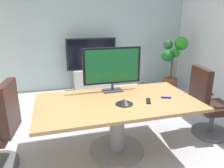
{
  "coord_description": "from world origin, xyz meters",
  "views": [
    {
      "loc": [
        -0.84,
        -2.43,
        1.78
      ],
      "look_at": [
        -0.09,
        0.26,
        0.9
      ],
      "focal_mm": 33.98,
      "sensor_mm": 36.0,
      "label": 1
    }
  ],
  "objects_px": {
    "conference_table": "(117,114)",
    "office_chair_right": "(208,108)",
    "conference_phone": "(124,102)",
    "remote_control": "(148,101)",
    "wall_display_unit": "(92,73)",
    "potted_plant": "(173,59)",
    "tv_monitor": "(112,67)"
  },
  "relations": [
    {
      "from": "tv_monitor",
      "to": "potted_plant",
      "type": "height_order",
      "value": "tv_monitor"
    },
    {
      "from": "tv_monitor",
      "to": "wall_display_unit",
      "type": "xyz_separation_m",
      "value": [
        0.1,
        2.21,
        -0.66
      ]
    },
    {
      "from": "office_chair_right",
      "to": "conference_phone",
      "type": "distance_m",
      "value": 1.45
    },
    {
      "from": "conference_table",
      "to": "office_chair_right",
      "type": "distance_m",
      "value": 1.46
    },
    {
      "from": "conference_table",
      "to": "tv_monitor",
      "type": "xyz_separation_m",
      "value": [
        0.04,
        0.39,
        0.54
      ]
    },
    {
      "from": "conference_table",
      "to": "tv_monitor",
      "type": "bearing_deg",
      "value": 83.76
    },
    {
      "from": "wall_display_unit",
      "to": "tv_monitor",
      "type": "bearing_deg",
      "value": -92.54
    },
    {
      "from": "office_chair_right",
      "to": "remote_control",
      "type": "bearing_deg",
      "value": 106.73
    },
    {
      "from": "conference_table",
      "to": "conference_phone",
      "type": "bearing_deg",
      "value": -70.18
    },
    {
      "from": "remote_control",
      "to": "conference_phone",
      "type": "bearing_deg",
      "value": -157.58
    },
    {
      "from": "office_chair_right",
      "to": "conference_phone",
      "type": "relative_size",
      "value": 4.95
    },
    {
      "from": "office_chair_right",
      "to": "tv_monitor",
      "type": "height_order",
      "value": "tv_monitor"
    },
    {
      "from": "office_chair_right",
      "to": "potted_plant",
      "type": "height_order",
      "value": "potted_plant"
    },
    {
      "from": "potted_plant",
      "to": "remote_control",
      "type": "distance_m",
      "value": 2.87
    },
    {
      "from": "potted_plant",
      "to": "remote_control",
      "type": "xyz_separation_m",
      "value": [
        -1.72,
        -2.29,
        -0.03
      ]
    },
    {
      "from": "office_chair_right",
      "to": "potted_plant",
      "type": "relative_size",
      "value": 0.82
    },
    {
      "from": "wall_display_unit",
      "to": "potted_plant",
      "type": "distance_m",
      "value": 2.04
    },
    {
      "from": "conference_table",
      "to": "conference_phone",
      "type": "xyz_separation_m",
      "value": [
        0.05,
        -0.14,
        0.22
      ]
    },
    {
      "from": "wall_display_unit",
      "to": "potted_plant",
      "type": "height_order",
      "value": "potted_plant"
    },
    {
      "from": "tv_monitor",
      "to": "potted_plant",
      "type": "distance_m",
      "value": 2.73
    },
    {
      "from": "office_chair_right",
      "to": "conference_phone",
      "type": "height_order",
      "value": "office_chair_right"
    },
    {
      "from": "conference_table",
      "to": "tv_monitor",
      "type": "height_order",
      "value": "tv_monitor"
    },
    {
      "from": "conference_table",
      "to": "tv_monitor",
      "type": "distance_m",
      "value": 0.67
    },
    {
      "from": "wall_display_unit",
      "to": "remote_control",
      "type": "xyz_separation_m",
      "value": [
        0.24,
        -2.74,
        0.31
      ]
    },
    {
      "from": "wall_display_unit",
      "to": "remote_control",
      "type": "bearing_deg",
      "value": -85.08
    },
    {
      "from": "conference_phone",
      "to": "tv_monitor",
      "type": "bearing_deg",
      "value": 90.74
    },
    {
      "from": "conference_table",
      "to": "conference_phone",
      "type": "relative_size",
      "value": 9.37
    },
    {
      "from": "wall_display_unit",
      "to": "remote_control",
      "type": "relative_size",
      "value": 7.71
    },
    {
      "from": "potted_plant",
      "to": "conference_phone",
      "type": "distance_m",
      "value": 3.07
    },
    {
      "from": "conference_phone",
      "to": "remote_control",
      "type": "bearing_deg",
      "value": -0.48
    },
    {
      "from": "conference_table",
      "to": "potted_plant",
      "type": "bearing_deg",
      "value": 45.7
    },
    {
      "from": "remote_control",
      "to": "conference_table",
      "type": "bearing_deg",
      "value": -177.47
    }
  ]
}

